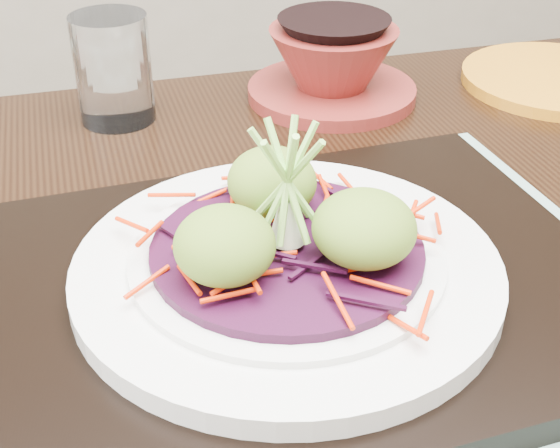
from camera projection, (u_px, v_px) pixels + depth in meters
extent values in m
cube|color=black|center=(313.00, 281.00, 0.56)|extent=(1.13, 0.79, 0.04)
cube|color=gray|center=(287.00, 305.00, 0.50)|extent=(0.51, 0.42, 0.00)
cube|color=black|center=(287.00, 291.00, 0.50)|extent=(0.44, 0.35, 0.02)
cylinder|color=silver|center=(287.00, 270.00, 0.49)|extent=(0.27, 0.27, 0.01)
cylinder|color=silver|center=(287.00, 258.00, 0.48)|extent=(0.20, 0.20, 0.01)
cylinder|color=#310923|center=(287.00, 250.00, 0.48)|extent=(0.17, 0.17, 0.01)
ellipsoid|color=olive|center=(225.00, 246.00, 0.44)|extent=(0.06, 0.06, 0.05)
ellipsoid|color=olive|center=(364.00, 229.00, 0.46)|extent=(0.06, 0.06, 0.05)
ellipsoid|color=olive|center=(272.00, 182.00, 0.50)|extent=(0.06, 0.06, 0.05)
cylinder|color=white|center=(113.00, 69.00, 0.72)|extent=(0.08, 0.08, 0.10)
cylinder|color=maroon|center=(332.00, 92.00, 0.79)|extent=(0.22, 0.22, 0.01)
cylinder|color=#BA7014|center=(557.00, 79.00, 0.82)|extent=(0.22, 0.22, 0.01)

